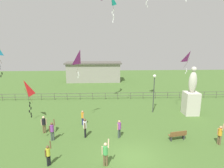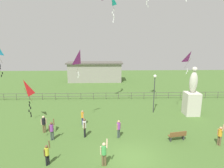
{
  "view_description": "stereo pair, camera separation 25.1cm",
  "coord_description": "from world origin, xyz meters",
  "px_view_note": "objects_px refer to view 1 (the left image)",
  "views": [
    {
      "loc": [
        -2.03,
        -12.19,
        8.33
      ],
      "look_at": [
        -1.23,
        6.43,
        3.99
      ],
      "focal_mm": 30.81,
      "sensor_mm": 36.0,
      "label": 1
    },
    {
      "loc": [
        -1.78,
        -12.2,
        8.33
      ],
      "look_at": [
        -1.23,
        6.43,
        3.99
      ],
      "focal_mm": 30.81,
      "sensor_mm": 36.0,
      "label": 2
    }
  ],
  "objects_px": {
    "person_5": "(220,134)",
    "person_2": "(119,128)",
    "lamppost": "(154,85)",
    "kite_0": "(190,58)",
    "person_3": "(83,117)",
    "person_0": "(52,130)",
    "kite_4": "(80,59)",
    "person_1": "(105,152)",
    "kite_3": "(25,90)",
    "statue_monument": "(191,98)",
    "person_4": "(85,127)",
    "person_6": "(44,123)",
    "person_7": "(48,154)",
    "park_bench": "(178,135)",
    "kite_5": "(112,2)"
  },
  "relations": [
    {
      "from": "person_5",
      "to": "person_2",
      "type": "bearing_deg",
      "value": 169.52
    },
    {
      "from": "lamppost",
      "to": "kite_0",
      "type": "height_order",
      "value": "kite_0"
    },
    {
      "from": "person_3",
      "to": "kite_0",
      "type": "distance_m",
      "value": 13.56
    },
    {
      "from": "person_0",
      "to": "person_5",
      "type": "distance_m",
      "value": 13.68
    },
    {
      "from": "person_0",
      "to": "kite_4",
      "type": "bearing_deg",
      "value": 54.33
    },
    {
      "from": "person_1",
      "to": "kite_3",
      "type": "relative_size",
      "value": 0.69
    },
    {
      "from": "person_5",
      "to": "kite_0",
      "type": "relative_size",
      "value": 0.75
    },
    {
      "from": "statue_monument",
      "to": "person_3",
      "type": "relative_size",
      "value": 3.61
    },
    {
      "from": "person_0",
      "to": "person_4",
      "type": "relative_size",
      "value": 1.12
    },
    {
      "from": "person_5",
      "to": "lamppost",
      "type": "bearing_deg",
      "value": 116.13
    },
    {
      "from": "person_4",
      "to": "person_6",
      "type": "bearing_deg",
      "value": 166.43
    },
    {
      "from": "kite_0",
      "to": "person_2",
      "type": "bearing_deg",
      "value": -143.57
    },
    {
      "from": "lamppost",
      "to": "person_2",
      "type": "xyz_separation_m",
      "value": [
        -4.42,
        -5.79,
        -2.33
      ]
    },
    {
      "from": "person_0",
      "to": "person_7",
      "type": "xyz_separation_m",
      "value": [
        0.6,
        -3.35,
        -0.08
      ]
    },
    {
      "from": "person_0",
      "to": "person_1",
      "type": "distance_m",
      "value": 5.67
    },
    {
      "from": "person_5",
      "to": "kite_0",
      "type": "height_order",
      "value": "kite_0"
    },
    {
      "from": "person_1",
      "to": "park_bench",
      "type": "bearing_deg",
      "value": 27.16
    },
    {
      "from": "person_1",
      "to": "person_3",
      "type": "bearing_deg",
      "value": 108.78
    },
    {
      "from": "person_1",
      "to": "kite_4",
      "type": "distance_m",
      "value": 8.93
    },
    {
      "from": "person_5",
      "to": "person_7",
      "type": "bearing_deg",
      "value": -170.85
    },
    {
      "from": "person_6",
      "to": "kite_3",
      "type": "relative_size",
      "value": 0.55
    },
    {
      "from": "person_3",
      "to": "person_4",
      "type": "bearing_deg",
      "value": -79.14
    },
    {
      "from": "statue_monument",
      "to": "kite_4",
      "type": "bearing_deg",
      "value": -169.45
    },
    {
      "from": "kite_4",
      "to": "person_6",
      "type": "bearing_deg",
      "value": -152.77
    },
    {
      "from": "park_bench",
      "to": "kite_5",
      "type": "xyz_separation_m",
      "value": [
        -5.34,
        5.82,
        11.5
      ]
    },
    {
      "from": "person_0",
      "to": "person_7",
      "type": "height_order",
      "value": "person_0"
    },
    {
      "from": "person_3",
      "to": "person_4",
      "type": "height_order",
      "value": "person_4"
    },
    {
      "from": "statue_monument",
      "to": "lamppost",
      "type": "height_order",
      "value": "statue_monument"
    },
    {
      "from": "statue_monument",
      "to": "person_3",
      "type": "distance_m",
      "value": 12.2
    },
    {
      "from": "kite_3",
      "to": "lamppost",
      "type": "bearing_deg",
      "value": 29.73
    },
    {
      "from": "person_5",
      "to": "person_7",
      "type": "distance_m",
      "value": 13.19
    },
    {
      "from": "person_2",
      "to": "person_7",
      "type": "height_order",
      "value": "person_7"
    },
    {
      "from": "statue_monument",
      "to": "person_6",
      "type": "height_order",
      "value": "statue_monument"
    },
    {
      "from": "person_2",
      "to": "person_3",
      "type": "relative_size",
      "value": 1.07
    },
    {
      "from": "person_0",
      "to": "person_7",
      "type": "relative_size",
      "value": 1.09
    },
    {
      "from": "park_bench",
      "to": "person_0",
      "type": "height_order",
      "value": "person_0"
    },
    {
      "from": "person_1",
      "to": "person_5",
      "type": "relative_size",
      "value": 1.06
    },
    {
      "from": "person_0",
      "to": "person_6",
      "type": "height_order",
      "value": "person_0"
    },
    {
      "from": "person_6",
      "to": "kite_4",
      "type": "bearing_deg",
      "value": 27.23
    },
    {
      "from": "person_2",
      "to": "person_4",
      "type": "relative_size",
      "value": 0.94
    },
    {
      "from": "person_1",
      "to": "kite_3",
      "type": "bearing_deg",
      "value": 154.39
    },
    {
      "from": "person_3",
      "to": "person_5",
      "type": "relative_size",
      "value": 0.79
    },
    {
      "from": "person_0",
      "to": "person_3",
      "type": "relative_size",
      "value": 1.26
    },
    {
      "from": "lamppost",
      "to": "person_3",
      "type": "xyz_separation_m",
      "value": [
        -7.83,
        -3.11,
        -2.39
      ]
    },
    {
      "from": "person_6",
      "to": "person_4",
      "type": "bearing_deg",
      "value": -13.57
    },
    {
      "from": "person_6",
      "to": "person_2",
      "type": "bearing_deg",
      "value": -9.73
    },
    {
      "from": "person_6",
      "to": "person_1",
      "type": "bearing_deg",
      "value": -41.78
    },
    {
      "from": "kite_3",
      "to": "kite_4",
      "type": "xyz_separation_m",
      "value": [
        3.82,
        3.72,
        2.0
      ]
    },
    {
      "from": "person_7",
      "to": "person_4",
      "type": "bearing_deg",
      "value": 61.18
    },
    {
      "from": "person_7",
      "to": "kite_3",
      "type": "bearing_deg",
      "value": 129.39
    }
  ]
}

